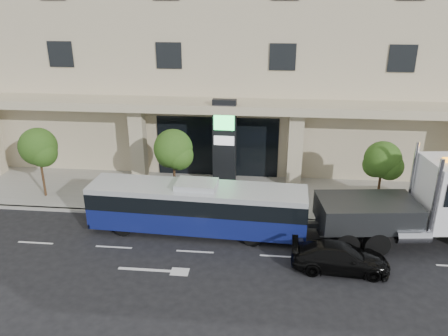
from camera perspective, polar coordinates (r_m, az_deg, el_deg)
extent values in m
plane|color=black|center=(22.55, -3.19, -8.84)|extent=(120.00, 120.00, 0.00)
cube|color=gray|center=(26.92, -1.56, -3.38)|extent=(120.00, 6.00, 0.15)
cube|color=gray|center=(24.25, -2.47, -6.33)|extent=(120.00, 0.30, 0.15)
cube|color=#C2B591|center=(34.92, 0.58, 19.15)|extent=(60.00, 15.00, 20.00)
cube|color=#C2B591|center=(26.95, -1.18, 8.19)|extent=(60.00, 2.80, 0.50)
cube|color=black|center=(28.90, -0.86, 2.81)|extent=(8.00, 0.12, 4.00)
cube|color=#C2B591|center=(28.67, -11.13, 3.20)|extent=(0.90, 0.90, 4.90)
cube|color=#C2B591|center=(27.52, 9.26, 2.56)|extent=(0.90, 0.90, 4.90)
cylinder|color=#422B19|center=(28.14, -22.62, -0.72)|extent=(0.14, 0.14, 2.80)
sphere|color=#244F16|center=(27.59, -23.12, 2.60)|extent=(2.20, 2.20, 2.20)
sphere|color=#244F16|center=(27.35, -22.58, 1.82)|extent=(1.65, 1.65, 1.65)
sphere|color=#244F16|center=(28.02, -23.36, 1.97)|extent=(1.54, 1.54, 1.54)
cylinder|color=#422B19|center=(25.36, -6.49, -1.31)|extent=(0.14, 0.14, 2.94)
sphere|color=#244F16|center=(24.72, -6.66, 2.55)|extent=(2.20, 2.20, 2.20)
sphere|color=#244F16|center=(24.58, -5.93, 1.64)|extent=(1.65, 1.65, 1.65)
sphere|color=#244F16|center=(25.11, -7.19, 1.81)|extent=(1.54, 1.54, 1.54)
cylinder|color=#422B19|center=(25.64, 19.56, -2.47)|extent=(0.14, 0.14, 2.73)
sphere|color=#244F16|center=(25.05, 20.03, 1.05)|extent=(2.00, 2.00, 2.00)
sphere|color=#244F16|center=(25.06, 20.81, 0.19)|extent=(1.50, 1.50, 1.50)
sphere|color=#244F16|center=(25.29, 19.16, 0.41)|extent=(1.40, 1.40, 1.40)
cylinder|color=black|center=(22.93, -13.04, -7.56)|extent=(0.93, 0.32, 0.92)
cylinder|color=black|center=(24.51, -11.46, -5.44)|extent=(0.93, 0.32, 0.92)
cylinder|color=black|center=(21.56, 3.74, -8.98)|extent=(0.93, 0.32, 0.92)
cylinder|color=black|center=(23.24, 4.15, -6.61)|extent=(0.93, 0.32, 0.92)
cube|color=navy|center=(22.56, -3.49, -6.31)|extent=(11.07, 2.78, 1.10)
cube|color=black|center=(22.13, -3.55, -4.11)|extent=(11.07, 2.81, 0.82)
cube|color=silver|center=(21.90, -3.58, -2.81)|extent=(11.07, 2.78, 0.27)
cube|color=silver|center=(21.79, -3.60, -2.15)|extent=(2.08, 1.55, 0.27)
cube|color=#2D3033|center=(24.39, -16.16, -6.17)|extent=(0.24, 2.29, 0.27)
cube|color=#2D3033|center=(22.41, 10.43, -8.20)|extent=(0.24, 2.29, 0.27)
cube|color=#2D3033|center=(23.43, 23.45, -7.05)|extent=(9.44, 2.21, 0.44)
cube|color=white|center=(23.30, 27.19, -2.88)|extent=(2.52, 3.00, 3.20)
cylinder|color=silver|center=(21.66, 25.89, -3.61)|extent=(0.22, 0.22, 3.75)
cylinder|color=silver|center=(23.66, 23.41, -1.17)|extent=(0.22, 0.22, 3.75)
cube|color=#2D3033|center=(22.20, 18.15, -5.48)|extent=(4.91, 3.18, 1.21)
cube|color=#2D3033|center=(21.79, 11.31, -7.26)|extent=(1.79, 0.52, 0.24)
cube|color=#2D3033|center=(21.87, 9.51, -8.33)|extent=(0.51, 2.00, 0.20)
cylinder|color=black|center=(21.83, 19.32, -9.41)|extent=(1.25, 0.49, 1.21)
cylinder|color=black|center=(23.72, 17.49, -6.60)|extent=(1.25, 0.49, 1.21)
cylinder|color=black|center=(21.38, 15.66, -9.63)|extent=(1.25, 0.49, 1.21)
cylinder|color=black|center=(23.32, 14.12, -6.74)|extent=(1.25, 0.49, 1.21)
imported|color=black|center=(20.35, 14.93, -11.20)|extent=(4.36, 1.92, 1.24)
cube|color=black|center=(26.55, 0.05, 2.99)|extent=(1.43, 0.53, 5.64)
cube|color=#23D254|center=(25.87, 0.00, 5.98)|extent=(1.22, 0.11, 0.94)
cube|color=silver|center=(26.19, 0.00, 3.60)|extent=(1.22, 0.11, 0.56)
cube|color=#262628|center=(25.66, 0.00, 7.80)|extent=(1.22, 0.11, 0.38)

